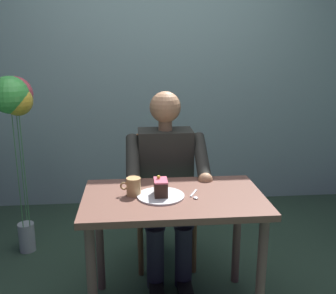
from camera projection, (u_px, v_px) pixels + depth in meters
name	position (u px, v px, depth m)	size (l,w,h in m)	color
cafe_rear_panel	(154.00, 46.00, 3.60)	(6.40, 0.12, 3.00)	#91B4B6
dining_table	(173.00, 213.00, 2.16)	(0.99, 0.60, 0.72)	brown
chair	(164.00, 192.00, 2.80)	(0.42, 0.42, 0.90)	brown
seated_person	(166.00, 181.00, 2.60)	(0.53, 0.58, 1.23)	#292C26
dessert_plate	(161.00, 196.00, 2.12)	(0.26, 0.26, 0.01)	white
cake_slice	(161.00, 187.00, 2.11)	(0.07, 0.11, 0.11)	#37231B
coffee_cup	(133.00, 186.00, 2.14)	(0.11, 0.08, 0.10)	tan
dessert_spoon	(195.00, 196.00, 2.13)	(0.06, 0.14, 0.01)	silver
balloon_display	(14.00, 107.00, 2.69)	(0.28, 0.38, 1.32)	#B2C1C6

